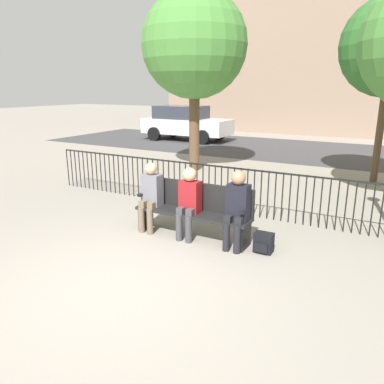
% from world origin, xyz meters
% --- Properties ---
extents(ground_plane, '(80.00, 80.00, 0.00)m').
position_xyz_m(ground_plane, '(0.00, 0.00, 0.00)').
color(ground_plane, gray).
extents(park_bench, '(2.03, 0.45, 0.92)m').
position_xyz_m(park_bench, '(0.00, 1.99, 0.50)').
color(park_bench, black).
rests_on(park_bench, ground).
extents(seated_person_0, '(0.34, 0.39, 1.22)m').
position_xyz_m(seated_person_0, '(-0.80, 1.86, 0.68)').
color(seated_person_0, brown).
rests_on(seated_person_0, ground).
extents(seated_person_1, '(0.34, 0.39, 1.21)m').
position_xyz_m(seated_person_1, '(-0.03, 1.86, 0.69)').
color(seated_person_1, '#3D3D42').
rests_on(seated_person_1, ground).
extents(seated_person_2, '(0.34, 0.39, 1.25)m').
position_xyz_m(seated_person_2, '(0.82, 1.86, 0.70)').
color(seated_person_2, black).
rests_on(seated_person_2, ground).
extents(backpack, '(0.28, 0.23, 0.31)m').
position_xyz_m(backpack, '(1.26, 1.91, 0.15)').
color(backpack, black).
rests_on(backpack, ground).
extents(fence_railing, '(9.01, 0.03, 0.95)m').
position_xyz_m(fence_railing, '(-0.02, 3.43, 0.56)').
color(fence_railing, black).
rests_on(fence_railing, ground).
extents(tree_2, '(3.03, 3.03, 5.14)m').
position_xyz_m(tree_2, '(-2.56, 6.68, 3.61)').
color(tree_2, brown).
rests_on(tree_2, ground).
extents(street_surface, '(24.00, 6.00, 0.01)m').
position_xyz_m(street_surface, '(0.00, 12.00, 0.00)').
color(street_surface, '#3D3D3F').
rests_on(street_surface, ground).
extents(parked_car_0, '(4.20, 1.94, 1.62)m').
position_xyz_m(parked_car_0, '(-6.16, 12.38, 0.84)').
color(parked_car_0, silver).
rests_on(parked_car_0, ground).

